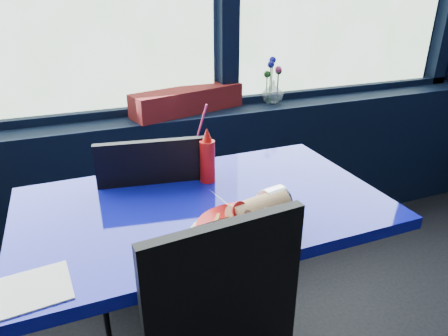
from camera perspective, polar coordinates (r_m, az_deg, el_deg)
window_sill at (r=2.22m, az=-17.67°, el=-3.85°), size 5.00×0.26×0.80m
near_table at (r=1.43m, az=-2.78°, el=-11.23°), size 1.20×0.70×0.75m
chair_near_back at (r=1.69m, az=-10.99°, el=-7.43°), size 0.47×0.48×0.91m
planter_box at (r=2.15m, az=-5.17°, el=9.60°), size 0.64×0.32×0.12m
flower_vase at (r=2.33m, az=7.00°, el=11.08°), size 0.15×0.16×0.26m
food_basket at (r=1.15m, az=3.28°, el=-7.90°), size 0.34×0.34×0.11m
ketchup_bottle at (r=1.44m, az=-2.39°, el=1.42°), size 0.06×0.06×0.21m
soda_cup at (r=1.52m, az=-3.70°, el=1.71°), size 0.08×0.08×0.27m
napkin at (r=1.08m, az=-25.25°, el=-15.26°), size 0.17×0.17×0.00m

